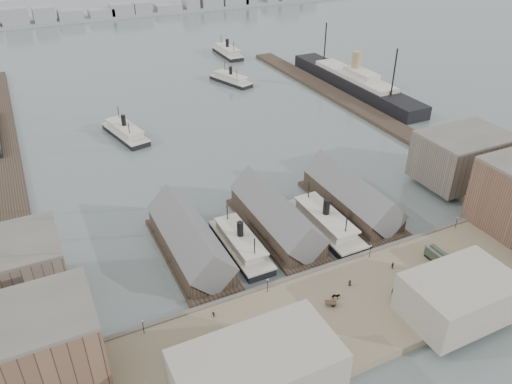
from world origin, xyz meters
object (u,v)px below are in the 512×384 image
horse_cart_left (184,351)px  horse_cart_right (406,298)px  ocean_steamer (354,82)px  ferry_docked_west (241,243)px  tram (441,259)px  horse_cart_center (334,298)px

horse_cart_left → horse_cart_right: (51.56, -7.60, 0.01)m
ocean_steamer → horse_cart_right: bearing=-121.2°
horse_cart_right → ferry_docked_west: bearing=10.0°
tram → horse_cart_center: tram is taller
tram → ocean_steamer: bearing=62.5°
ocean_steamer → horse_cart_center: (-94.43, -124.25, -1.23)m
tram → horse_cart_left: (-68.43, 0.98, -0.92)m
ferry_docked_west → horse_cart_center: (10.57, -29.66, 0.55)m
ocean_steamer → tram: size_ratio=9.70×
horse_cart_left → horse_cart_center: 36.57m
ocean_steamer → tram: ocean_steamer is taller
ocean_steamer → horse_cart_center: 156.07m
ocean_steamer → horse_cart_center: bearing=-127.2°
ferry_docked_west → horse_cart_left: ferry_docked_west is taller
ferry_docked_west → horse_cart_center: ferry_docked_west is taller
ocean_steamer → horse_cart_left: (-131.00, -123.82, -1.22)m
ferry_docked_west → horse_cart_left: 39.13m
tram → ferry_docked_west: bearing=143.7°
ferry_docked_west → horse_cart_right: (25.56, -36.83, 0.58)m
tram → horse_cart_left: tram is taller
horse_cart_center → horse_cart_right: size_ratio=1.00×
ferry_docked_west → horse_cart_right: bearing=-55.2°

